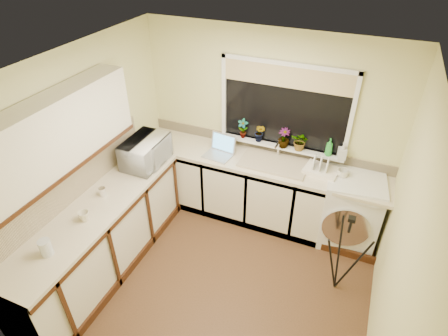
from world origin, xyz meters
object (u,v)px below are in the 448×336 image
plant_d (301,141)px  steel_jar (103,192)px  laptop (220,150)px  soap_bottle_clear (342,151)px  cup_back (342,174)px  plant_c (284,138)px  kettle (139,163)px  dish_rack (321,171)px  washing_machine (350,209)px  microwave (146,152)px  tripod (343,255)px  glass_jug (46,247)px  plant_b (260,133)px  soap_bottle_green (329,147)px  cup_left (84,216)px  plant_a (243,129)px

plant_d → steel_jar: bearing=-139.8°
laptop → soap_bottle_clear: (1.45, 0.24, 0.19)m
plant_d → cup_back: 0.62m
plant_c → soap_bottle_clear: 0.71m
kettle → steel_jar: bearing=-98.2°
kettle → cup_back: size_ratio=1.39×
dish_rack → plant_d: 0.43m
washing_machine → dish_rack: (-0.41, -0.01, 0.47)m
kettle → plant_d: size_ratio=0.78×
microwave → tripod: bearing=-95.2°
kettle → plant_c: size_ratio=0.74×
washing_machine → plant_c: plant_c is taller
glass_jug → plant_b: (1.21, 2.41, 0.19)m
soap_bottle_green → soap_bottle_clear: 0.16m
soap_bottle_green → cup_back: bearing=-40.2°
plant_d → cup_back: size_ratio=1.77×
washing_machine → laptop: laptop is taller
glass_jug → soap_bottle_clear: (2.23, 2.40, 0.17)m
steel_jar → tripod: bearing=11.6°
washing_machine → plant_b: size_ratio=3.77×
laptop → soap_bottle_clear: size_ratio=1.78×
dish_rack → microwave: microwave is taller
steel_jar → plant_d: 2.37m
soap_bottle_green → cup_left: soap_bottle_green is taller
washing_machine → plant_d: plant_d is taller
cup_back → soap_bottle_clear: bearing=109.3°
steel_jar → cup_left: cup_left is taller
washing_machine → plant_a: plant_a is taller
microwave → cup_back: bearing=-75.0°
kettle → steel_jar: size_ratio=1.84×
tripod → microwave: (-2.46, 0.20, 0.55)m
steel_jar → plant_c: plant_c is taller
steel_jar → plant_d: size_ratio=0.43×
dish_rack → kettle: bearing=-150.8°
soap_bottle_clear → glass_jug: bearing=-132.9°
dish_rack → soap_bottle_clear: bearing=50.7°
plant_c → cup_left: bearing=-128.4°
laptop → microwave: size_ratio=0.62×
microwave → cup_left: bearing=178.5°
cup_back → glass_jug: bearing=-135.6°
plant_a → soap_bottle_green: (1.09, -0.00, -0.02)m
soap_bottle_clear → kettle: bearing=-157.3°
plant_c → plant_d: plant_c is taller
microwave → cup_back: size_ratio=4.50×
tripod → plant_d: size_ratio=4.34×
kettle → plant_d: (1.72, 0.93, 0.18)m
glass_jug → plant_a: plant_a is taller
laptop → plant_a: 0.40m
kettle → soap_bottle_clear: bearing=22.7°
soap_bottle_green → cup_left: bearing=-136.9°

